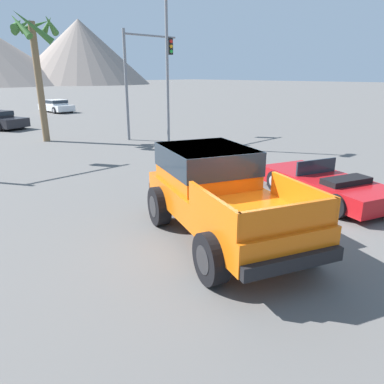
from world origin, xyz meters
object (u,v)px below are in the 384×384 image
red_convertible_car (326,185)px  parked_car_white (56,106)px  traffic_light_main (146,64)px  palm_tree_tall (35,47)px  street_lamp_post (167,52)px  orange_pickup_truck (217,188)px

red_convertible_car → parked_car_white: parked_car_white is taller
parked_car_white → traffic_light_main: traffic_light_main is taller
palm_tree_tall → street_lamp_post: bearing=-57.8°
red_convertible_car → street_lamp_post: size_ratio=0.60×
red_convertible_car → palm_tree_tall: bearing=115.2°
red_convertible_car → traffic_light_main: traffic_light_main is taller
traffic_light_main → street_lamp_post: 3.32m
orange_pickup_truck → parked_car_white: 31.64m
street_lamp_post → parked_car_white: bearing=78.9°
red_convertible_car → palm_tree_tall: (-1.52, 15.52, 4.46)m
red_convertible_car → traffic_light_main: size_ratio=0.78×
street_lamp_post → orange_pickup_truck: bearing=-125.7°
orange_pickup_truck → traffic_light_main: traffic_light_main is taller
orange_pickup_truck → red_convertible_car: bearing=14.4°
orange_pickup_truck → traffic_light_main: size_ratio=0.93×
palm_tree_tall → orange_pickup_truck: bearing=-100.3°
palm_tree_tall → red_convertible_car: bearing=-84.4°
orange_pickup_truck → palm_tree_tall: bearing=101.9°
parked_car_white → traffic_light_main: 18.34m
street_lamp_post → palm_tree_tall: 7.05m
red_convertible_car → parked_car_white: size_ratio=1.11×
traffic_light_main → red_convertible_car: bearing=-104.9°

